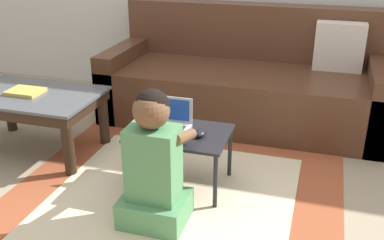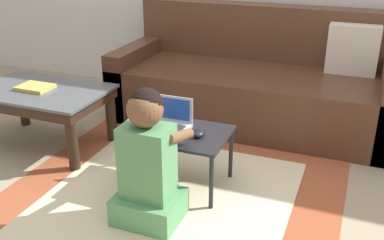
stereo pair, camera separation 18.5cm
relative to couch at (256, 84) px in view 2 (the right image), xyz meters
The scene contains 9 objects.
ground_plane 1.20m from the couch, 92.59° to the right, with size 16.00×16.00×0.00m, color gray.
area_rug 1.39m from the couch, 96.94° to the right, with size 1.87×1.94×0.01m.
couch is the anchor object (origin of this frame).
coffee_table 1.61m from the couch, 141.06° to the right, with size 0.89×0.57×0.42m.
laptop_desk 1.17m from the couch, 98.09° to the right, with size 0.56×0.41×0.35m.
laptop 1.17m from the couch, 102.21° to the right, with size 0.26×0.16×0.18m.
computer_mouse 1.18m from the couch, 91.89° to the right, with size 0.06×0.10×0.04m.
person_seated 1.55m from the couch, 96.48° to the right, with size 0.33×0.42×0.73m.
book_on_table 1.64m from the couch, 141.55° to the right, with size 0.22×0.17×0.02m.
Camera 2 is at (0.80, -2.14, 1.42)m, focal length 42.00 mm.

